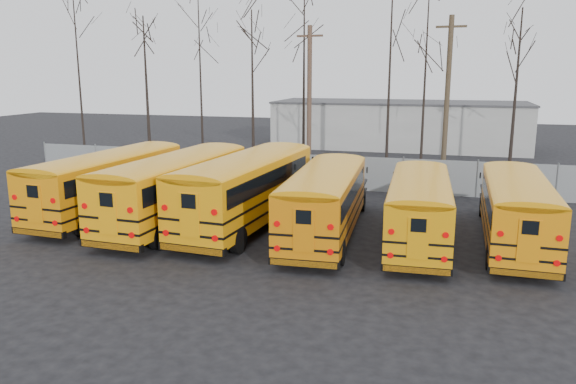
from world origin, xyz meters
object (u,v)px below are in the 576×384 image
(bus_c, at_px, (249,184))
(bus_d, at_px, (326,196))
(bus_e, at_px, (419,203))
(utility_pole_left, at_px, (309,102))
(utility_pole_right, at_px, (447,99))
(bus_f, at_px, (516,205))
(bus_a, at_px, (111,178))
(bus_b, at_px, (178,183))

(bus_c, distance_m, bus_d, 3.71)
(bus_d, bearing_deg, bus_e, -0.39)
(utility_pole_left, distance_m, utility_pole_right, 8.42)
(bus_f, relative_size, utility_pole_left, 1.06)
(utility_pole_left, bearing_deg, bus_f, -38.52)
(bus_a, xyz_separation_m, bus_f, (18.13, 0.11, -0.16))
(bus_c, relative_size, bus_f, 1.17)
(bus_f, distance_m, utility_pole_right, 13.47)
(bus_b, height_order, bus_d, bus_b)
(bus_a, xyz_separation_m, utility_pole_left, (6.82, 11.83, 3.09))
(bus_c, relative_size, bus_d, 1.11)
(utility_pole_left, bearing_deg, bus_b, -96.06)
(bus_b, relative_size, utility_pole_left, 1.22)
(bus_c, height_order, utility_pole_left, utility_pole_left)
(utility_pole_left, height_order, utility_pole_right, utility_pole_right)
(bus_f, distance_m, utility_pole_left, 16.61)
(bus_e, height_order, utility_pole_right, utility_pole_right)
(utility_pole_right, bearing_deg, bus_b, -124.12)
(bus_a, bearing_deg, bus_d, -0.95)
(bus_f, height_order, utility_pole_left, utility_pole_left)
(bus_c, xyz_separation_m, utility_pole_right, (8.16, 12.83, 3.23))
(bus_b, xyz_separation_m, bus_e, (10.62, 0.01, -0.24))
(bus_d, xyz_separation_m, bus_e, (3.78, 0.19, -0.10))
(bus_a, height_order, bus_c, bus_c)
(bus_a, bearing_deg, bus_c, 2.71)
(bus_b, xyz_separation_m, bus_c, (3.20, 0.52, 0.04))
(bus_b, distance_m, utility_pole_right, 17.83)
(bus_a, relative_size, utility_pole_right, 1.12)
(bus_a, distance_m, utility_pole_right, 20.13)
(utility_pole_right, bearing_deg, bus_c, -116.19)
(bus_e, relative_size, utility_pole_right, 1.01)
(bus_f, bearing_deg, utility_pole_right, 103.87)
(bus_f, xyz_separation_m, utility_pole_right, (-2.95, 12.67, 3.50))
(bus_d, bearing_deg, utility_pole_right, 68.30)
(bus_c, distance_m, utility_pole_left, 12.25)
(bus_b, bearing_deg, utility_pole_left, 79.34)
(bus_a, distance_m, bus_b, 3.87)
(bus_b, distance_m, utility_pole_left, 13.11)
(bus_a, height_order, utility_pole_right, utility_pole_right)
(bus_d, relative_size, bus_e, 1.06)
(bus_c, xyz_separation_m, bus_f, (11.10, 0.15, -0.27))
(bus_b, xyz_separation_m, bus_d, (6.84, -0.18, -0.14))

